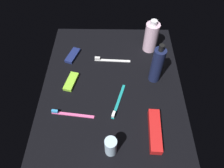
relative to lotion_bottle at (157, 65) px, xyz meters
The scene contains 10 objects.
ground_plane 22.81cm from the lotion_bottle, 106.54° to the left, with size 84.00×64.00×1.20cm, color black.
lotion_bottle is the anchor object (origin of this frame).
bodywash_bottle 20.36cm from the lotion_bottle, ahead, with size 6.88×6.88×17.72cm.
deodorant_stick 40.38cm from the lotion_bottle, 150.44° to the left, with size 4.43×4.43×9.23cm, color silver.
toothbrush_white 25.27cm from the lotion_bottle, 61.84° to the left, with size 2.04×18.04×2.10cm.
toothbrush_pink 42.81cm from the lotion_bottle, 118.35° to the left, with size 3.22×18.02×2.10cm.
toothbrush_teal 23.76cm from the lotion_bottle, 129.67° to the left, with size 17.60×6.27×2.10cm.
toothpaste_box_red 28.54cm from the lotion_bottle, behind, with size 17.60×4.40×3.20cm, color red.
snack_bar_navy 43.36cm from the lotion_bottle, 70.86° to the left, with size 10.40×4.00×1.50cm, color navy.
snack_bar_lime 39.77cm from the lotion_bottle, 94.38° to the left, with size 10.40×4.00×1.50cm, color #8CD133.
Camera 1 is at (-55.32, -0.82, 76.76)cm, focal length 33.12 mm.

